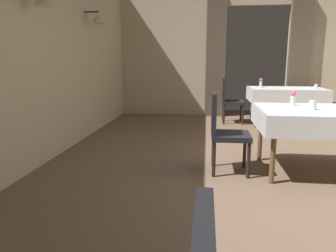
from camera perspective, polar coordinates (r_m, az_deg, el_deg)
The scene contains 12 objects.
ground at distance 3.94m, azimuth 23.06°, elevation -8.54°, with size 10.08×10.08×0.00m, color #7A604C.
wall_left at distance 4.12m, azimuth -24.30°, elevation 13.57°, with size 0.49×8.40×3.00m.
wall_back at distance 7.81m, azimuth 15.40°, elevation 12.86°, with size 6.40×0.27×3.00m.
dining_table_mid at distance 4.05m, azimuth 26.29°, elevation 1.57°, with size 1.53×1.06×0.75m.
dining_table_far at distance 6.89m, azimuth 20.24°, elevation 5.59°, with size 1.46×0.94×0.75m.
chair_mid_left at distance 3.76m, azimuth 9.85°, elevation -0.50°, with size 0.44×0.44×0.93m.
chair_far_left at distance 6.84m, azimuth 10.79°, elevation 4.84°, with size 0.44×0.44×0.93m.
flower_vase_mid at distance 4.20m, azimuth 21.30°, elevation 4.77°, with size 0.07×0.07×0.19m.
glass_mid_b at distance 3.90m, azimuth 24.31°, elevation 3.42°, with size 0.08×0.08×0.11m, color silver.
flower_vase_far at distance 7.03m, azimuth 16.15°, elevation 7.49°, with size 0.07×0.07×0.18m.
glass_far_b at distance 6.98m, azimuth 24.79°, elevation 6.43°, with size 0.07×0.07×0.09m, color silver.
plate_far_c at distance 6.77m, azimuth 15.87°, elevation 6.59°, with size 0.20×0.20×0.01m, color white.
Camera 1 is at (-1.11, -3.55, 1.29)m, focal length 34.36 mm.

